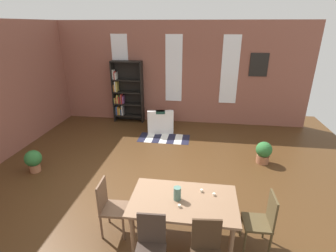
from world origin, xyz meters
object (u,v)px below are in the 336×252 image
(potted_plant_by_shelf, at_px, (264,152))
(dining_chair_head_right, at_px, (262,220))
(bookshelf_tall, at_px, (126,93))
(vase_on_table, at_px, (177,193))
(dining_chair_near_left, at_px, (151,246))
(dining_table, at_px, (183,205))
(armchair_white, at_px, (160,122))
(dining_chair_head_left, at_px, (110,205))
(potted_plant_corner, at_px, (33,160))

(potted_plant_by_shelf, bearing_deg, dining_chair_head_right, -102.18)
(dining_chair_head_right, relative_size, bookshelf_tall, 0.45)
(vase_on_table, relative_size, dining_chair_near_left, 0.22)
(dining_chair_head_right, bearing_deg, dining_chair_near_left, -155.42)
(dining_table, xyz_separation_m, armchair_white, (-1.11, 4.40, -0.38))
(potted_plant_by_shelf, bearing_deg, dining_chair_head_left, -137.57)
(vase_on_table, height_order, dining_chair_near_left, vase_on_table)
(potted_plant_by_shelf, bearing_deg, dining_table, -123.24)
(vase_on_table, distance_m, armchair_white, 4.55)
(vase_on_table, relative_size, potted_plant_by_shelf, 0.38)
(vase_on_table, height_order, bookshelf_tall, bookshelf_tall)
(dining_chair_near_left, distance_m, dining_chair_head_right, 1.70)
(armchair_white, bearing_deg, dining_chair_head_right, -62.49)
(dining_chair_near_left, xyz_separation_m, dining_chair_head_left, (-0.81, 0.70, 0.00))
(dining_chair_near_left, height_order, potted_plant_corner, dining_chair_near_left)
(armchair_white, bearing_deg, dining_table, -75.85)
(bookshelf_tall, relative_size, armchair_white, 2.24)
(vase_on_table, bearing_deg, armchair_white, 102.96)
(bookshelf_tall, bearing_deg, dining_table, -64.53)
(armchair_white, relative_size, potted_plant_by_shelf, 1.69)
(dining_chair_head_left, height_order, armchair_white, dining_chair_head_left)
(bookshelf_tall, height_order, armchair_white, bookshelf_tall)
(vase_on_table, xyz_separation_m, dining_chair_head_left, (-1.08, -0.00, -0.34))
(armchair_white, bearing_deg, potted_plant_corner, -130.77)
(dining_table, xyz_separation_m, potted_plant_corner, (-3.60, 1.52, -0.36))
(vase_on_table, relative_size, dining_chair_head_left, 0.22)
(dining_table, height_order, armchair_white, same)
(vase_on_table, bearing_deg, dining_chair_head_right, 0.08)
(dining_chair_head_left, relative_size, potted_plant_by_shelf, 1.71)
(potted_plant_by_shelf, bearing_deg, dining_chair_near_left, -122.10)
(dining_table, relative_size, potted_plant_corner, 3.02)
(vase_on_table, distance_m, bookshelf_tall, 5.62)
(bookshelf_tall, distance_m, armchair_white, 1.67)
(potted_plant_corner, bearing_deg, dining_chair_head_right, -17.59)
(dining_chair_head_left, relative_size, bookshelf_tall, 0.45)
(dining_chair_near_left, distance_m, armchair_white, 5.17)
(bookshelf_tall, bearing_deg, armchair_white, -28.12)
(bookshelf_tall, xyz_separation_m, potted_plant_by_shelf, (4.19, -2.42, -0.72))
(vase_on_table, relative_size, potted_plant_corner, 0.40)
(vase_on_table, distance_m, dining_chair_head_right, 1.32)
(dining_chair_head_right, xyz_separation_m, bookshelf_tall, (-3.61, 5.11, 0.50))
(dining_table, xyz_separation_m, potted_plant_by_shelf, (1.76, 2.69, -0.36))
(vase_on_table, height_order, potted_plant_by_shelf, vase_on_table)
(potted_plant_by_shelf, distance_m, potted_plant_corner, 5.48)
(potted_plant_by_shelf, xyz_separation_m, potted_plant_corner, (-5.36, -1.17, 0.01))
(dining_table, distance_m, dining_chair_head_right, 1.19)
(vase_on_table, distance_m, potted_plant_by_shelf, 3.31)
(dining_chair_head_right, height_order, potted_plant_corner, dining_chair_head_right)
(dining_chair_near_left, xyz_separation_m, bookshelf_tall, (-2.07, 5.81, 0.50))
(dining_chair_head_right, bearing_deg, bookshelf_tall, 125.29)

